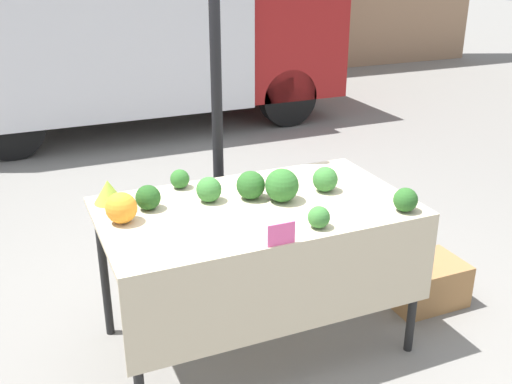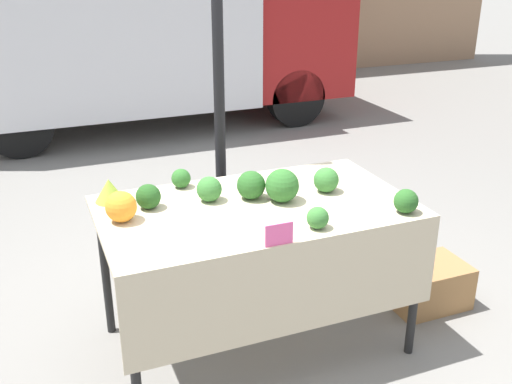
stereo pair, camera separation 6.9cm
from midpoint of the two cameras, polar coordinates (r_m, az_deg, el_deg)
name	(u,v)px [view 1 (the left image)]	position (r m, az deg, el deg)	size (l,w,h in m)	color
ground_plane	(256,341)	(3.76, -0.55, -13.99)	(40.00, 40.00, 0.00)	gray
tent_pole	(217,98)	(3.83, -4.30, 8.89)	(0.07, 0.07, 2.68)	black
parked_truck	(122,10)	(8.08, -12.90, 16.53)	(5.10, 2.21, 2.79)	silver
market_table	(261,229)	(3.29, -0.11, -3.50)	(1.72, 0.99, 0.90)	beige
orange_cauliflower	(121,208)	(3.15, -13.32, -1.48)	(0.16, 0.16, 0.16)	orange
romanesco_head	(108,192)	(3.42, -14.46, 0.04)	(0.17, 0.17, 0.13)	#93B238
broccoli_head_0	(209,190)	(3.34, -5.10, 0.23)	(0.14, 0.14, 0.14)	#387533
broccoli_head_1	(282,186)	(3.32, 1.91, 0.62)	(0.19, 0.19, 0.19)	#2D6628
broccoli_head_2	(180,179)	(3.55, -7.82, 1.24)	(0.11, 0.11, 0.11)	#2D6628
broccoli_head_3	(325,179)	(3.49, 6.04, 1.21)	(0.15, 0.15, 0.15)	#387533
broccoli_head_4	(148,198)	(3.29, -10.84, -0.52)	(0.14, 0.14, 0.14)	#23511E
broccoli_head_5	(251,185)	(3.36, -1.10, 0.66)	(0.16, 0.16, 0.16)	#285B23
broccoli_head_6	(406,200)	(3.30, 13.47, -0.73)	(0.13, 0.13, 0.13)	#285B23
broccoli_head_7	(319,217)	(3.04, 5.36, -2.41)	(0.11, 0.11, 0.11)	#387533
price_sign	(281,234)	(2.85, 1.73, -4.04)	(0.14, 0.01, 0.11)	#F45B9E
produce_crate	(425,282)	(4.19, 15.30, -8.30)	(0.50, 0.37, 0.29)	#9E7042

